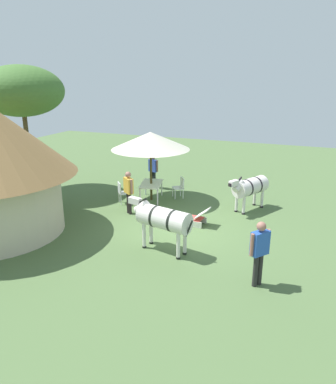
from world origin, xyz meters
TOP-DOWN VIEW (x-y plane):
  - ground_plane at (0.00, 0.00)m, footprint 36.00×36.00m
  - shade_umbrella at (2.44, 2.17)m, footprint 3.23×3.23m
  - patio_dining_table at (2.44, 2.17)m, footprint 1.64×1.21m
  - patio_chair_near_lawn at (3.20, 1.15)m, footprint 0.60×0.60m
  - patio_chair_east_end at (1.59, 3.11)m, footprint 0.61×0.61m
  - guest_beside_umbrella at (0.66, 2.30)m, footprint 0.43×0.50m
  - guest_behind_table at (4.07, 2.80)m, footprint 0.32×0.55m
  - standing_watcher at (-2.58, -3.06)m, footprint 0.51×0.46m
  - striped_lounge_chair at (0.59, -0.49)m, footprint 0.60×0.82m
  - zebra_nearest_camera at (-1.71, -0.10)m, footprint 0.99×2.30m
  - zebra_by_umbrella at (2.78, -1.90)m, footprint 2.01×1.29m
  - acacia_tree_left_background at (1.61, 7.82)m, footprint 3.61×3.61m

SIDE VIEW (x-z plane):
  - ground_plane at x=0.00m, z-range 0.00..0.00m
  - striped_lounge_chair at x=0.59m, z-range -0.07..0.59m
  - patio_chair_near_lawn at x=3.20m, z-range 0.07..0.97m
  - patio_chair_east_end at x=1.59m, z-range 0.07..0.97m
  - patio_dining_table at x=2.44m, z-range 0.29..1.03m
  - zebra_by_umbrella at x=2.78m, z-range 0.20..1.68m
  - guest_behind_table at x=4.07m, z-range 0.16..1.76m
  - guest_beside_umbrella at x=0.66m, z-range 0.17..1.84m
  - zebra_nearest_camera at x=-1.71m, z-range 0.25..1.83m
  - standing_watcher at x=-2.58m, z-range 0.18..1.91m
  - shade_umbrella at x=2.44m, z-range 1.10..4.01m
  - acacia_tree_left_background at x=1.61m, z-range 1.67..7.22m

